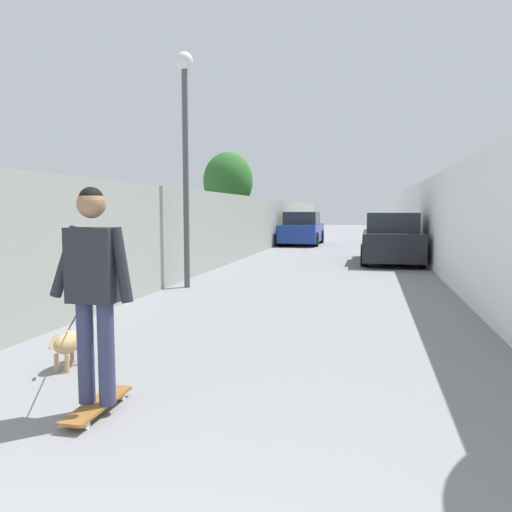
% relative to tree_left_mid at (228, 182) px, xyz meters
% --- Properties ---
extents(ground_plane, '(80.00, 80.00, 0.00)m').
position_rel_tree_left_mid_xyz_m(ground_plane, '(-5.00, -4.53, -2.79)').
color(ground_plane, gray).
extents(wall_left, '(48.00, 0.30, 2.11)m').
position_rel_tree_left_mid_xyz_m(wall_left, '(-7.00, -1.50, -1.74)').
color(wall_left, '#999E93').
rests_on(wall_left, ground).
extents(fence_right, '(48.00, 0.30, 2.56)m').
position_rel_tree_left_mid_xyz_m(fence_right, '(-7.00, -7.57, -1.51)').
color(fence_right, white).
rests_on(fence_right, ground).
extents(tree_left_mid, '(2.05, 2.05, 4.01)m').
position_rel_tree_left_mid_xyz_m(tree_left_mid, '(0.00, 0.00, 0.00)').
color(tree_left_mid, '#473523').
rests_on(tree_left_mid, ground).
extents(lamp_post, '(0.36, 0.36, 4.80)m').
position_rel_tree_left_mid_xyz_m(lamp_post, '(-10.02, -2.05, 0.45)').
color(lamp_post, '#4C4C51').
rests_on(lamp_post, ground).
extents(skateboard, '(0.80, 0.21, 0.08)m').
position_rel_tree_left_mid_xyz_m(skateboard, '(-16.20, -3.68, -2.72)').
color(skateboard, brown).
rests_on(skateboard, ground).
extents(person_skateboarder, '(0.23, 0.71, 1.71)m').
position_rel_tree_left_mid_xyz_m(person_skateboarder, '(-16.20, -3.68, -1.70)').
color(person_skateboarder, '#333859').
rests_on(person_skateboarder, skateboard).
extents(dog, '(1.30, 1.01, 1.06)m').
position_rel_tree_left_mid_xyz_m(dog, '(-15.22, -2.79, -2.52)').
color(dog, tan).
rests_on(dog, ground).
extents(car_near, '(4.03, 1.80, 1.54)m').
position_rel_tree_left_mid_xyz_m(car_near, '(-3.96, -6.42, -2.08)').
color(car_near, black).
rests_on(car_near, ground).
extents(car_far, '(3.94, 1.80, 1.54)m').
position_rel_tree_left_mid_xyz_m(car_far, '(3.30, -2.65, -2.08)').
color(car_far, navy).
rests_on(car_far, ground).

